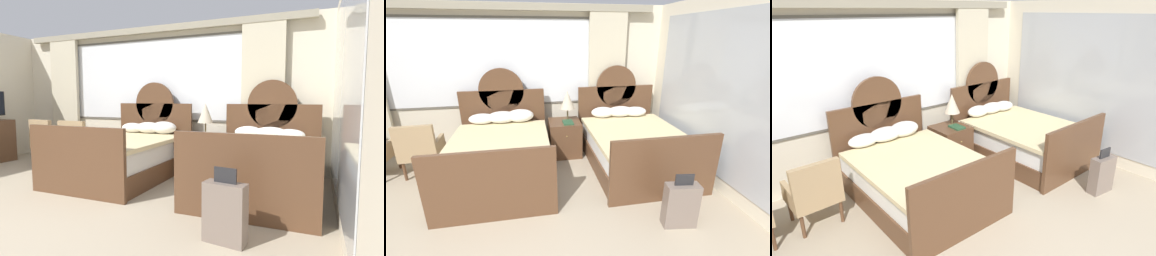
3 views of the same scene
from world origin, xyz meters
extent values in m
cube|color=beige|center=(0.00, 3.77, 1.35)|extent=(6.59, 0.07, 2.70)
cube|color=#646054|center=(0.00, 3.73, 1.66)|extent=(4.02, 0.02, 1.62)
cube|color=white|center=(0.00, 3.72, 1.66)|extent=(3.94, 0.02, 1.54)
cube|color=beige|center=(2.19, 3.63, 1.30)|extent=(0.72, 0.08, 2.60)
cube|color=#9C957E|center=(0.00, 3.63, 2.62)|extent=(6.06, 0.10, 0.12)
cube|color=beige|center=(3.33, 1.57, 1.35)|extent=(0.07, 4.33, 2.70)
cube|color=#B2B7BC|center=(3.29, 1.87, 1.35)|extent=(0.01, 3.03, 2.27)
cube|color=brown|center=(0.16, 2.47, 0.15)|extent=(1.46, 2.05, 0.30)
cube|color=white|center=(0.16, 2.47, 0.44)|extent=(1.40, 1.95, 0.29)
cube|color=beige|center=(0.16, 2.39, 0.62)|extent=(1.50, 1.85, 0.06)
cube|color=brown|center=(0.16, 3.53, 0.60)|extent=(1.54, 0.06, 1.20)
cylinder|color=brown|center=(0.16, 3.53, 1.20)|extent=(0.80, 0.06, 0.80)
cube|color=brown|center=(0.16, 1.42, 0.47)|extent=(1.54, 0.06, 0.94)
ellipsoid|color=white|center=(-0.21, 3.31, 0.74)|extent=(0.46, 0.27, 0.18)
ellipsoid|color=white|center=(0.14, 3.31, 0.75)|extent=(0.52, 0.32, 0.21)
ellipsoid|color=white|center=(0.46, 3.31, 0.76)|extent=(0.49, 0.32, 0.23)
cube|color=brown|center=(2.36, 2.47, 0.15)|extent=(1.46, 2.05, 0.30)
cube|color=white|center=(2.36, 2.47, 0.44)|extent=(1.40, 1.95, 0.29)
cube|color=beige|center=(2.36, 2.39, 0.62)|extent=(1.50, 1.85, 0.06)
cube|color=brown|center=(2.36, 3.53, 0.60)|extent=(1.54, 0.06, 1.20)
cylinder|color=brown|center=(2.36, 3.53, 1.20)|extent=(0.80, 0.06, 0.80)
cube|color=brown|center=(2.36, 1.42, 0.47)|extent=(1.54, 0.06, 0.94)
ellipsoid|color=white|center=(2.03, 3.28, 0.75)|extent=(0.45, 0.29, 0.20)
ellipsoid|color=white|center=(2.39, 3.27, 0.75)|extent=(0.52, 0.28, 0.20)
ellipsoid|color=white|center=(2.69, 3.25, 0.74)|extent=(0.44, 0.31, 0.18)
cube|color=brown|center=(1.26, 3.14, 0.33)|extent=(0.57, 0.57, 0.66)
sphere|color=tan|center=(1.26, 2.84, 0.47)|extent=(0.02, 0.02, 0.02)
cylinder|color=brown|center=(1.33, 3.17, 0.67)|extent=(0.14, 0.14, 0.02)
cylinder|color=brown|center=(1.33, 3.17, 0.78)|extent=(0.03, 0.03, 0.21)
cone|color=beige|center=(1.33, 3.17, 1.05)|extent=(0.27, 0.27, 0.32)
cube|color=#285133|center=(1.31, 3.02, 0.67)|extent=(0.18, 0.26, 0.03)
cube|color=tan|center=(-1.11, 2.88, 0.36)|extent=(0.59, 0.59, 0.10)
cube|color=tan|center=(-1.10, 2.64, 0.65)|extent=(0.57, 0.10, 0.48)
cube|color=tan|center=(-0.85, 2.90, 0.49)|extent=(0.08, 0.51, 0.16)
cube|color=tan|center=(-1.36, 2.87, 0.49)|extent=(0.08, 0.51, 0.16)
cylinder|color=brown|center=(-0.88, 3.13, 0.15)|extent=(0.04, 0.04, 0.31)
cylinder|color=brown|center=(-1.35, 3.11, 0.15)|extent=(0.04, 0.04, 0.31)
cylinder|color=brown|center=(-0.86, 2.66, 0.15)|extent=(0.04, 0.04, 0.31)
cylinder|color=brown|center=(-1.33, 2.64, 0.15)|extent=(0.04, 0.04, 0.31)
cube|color=tan|center=(-1.60, 2.86, 0.49)|extent=(0.11, 0.51, 0.16)
cylinder|color=brown|center=(-1.60, 3.10, 0.15)|extent=(0.04, 0.04, 0.31)
cube|color=#75665B|center=(2.32, 0.92, 0.27)|extent=(0.40, 0.22, 0.55)
cube|color=#232326|center=(2.32, 0.92, 0.62)|extent=(0.21, 0.05, 0.14)
cylinder|color=black|center=(2.17, 0.94, 0.03)|extent=(0.05, 0.03, 0.05)
cylinder|color=black|center=(2.47, 0.90, 0.03)|extent=(0.05, 0.03, 0.05)
camera|label=1|loc=(3.04, -1.61, 1.29)|focal=28.30mm
camera|label=2|loc=(0.66, -1.34, 2.16)|focal=24.10mm
camera|label=3|loc=(-1.96, -1.03, 2.55)|focal=30.69mm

